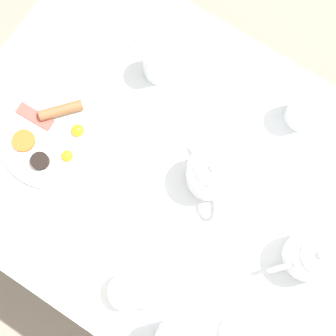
{
  "coord_description": "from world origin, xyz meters",
  "views": [
    {
      "loc": [
        0.21,
        0.13,
        1.91
      ],
      "look_at": [
        0.0,
        0.0,
        0.79
      ],
      "focal_mm": 50.0,
      "sensor_mm": 36.0,
      "label": 1
    }
  ],
  "objects_px": {
    "breakfast_plate": "(53,136)",
    "napkin_folded": "(118,23)",
    "fork_spare": "(62,250)",
    "teapot_near": "(311,258)",
    "teacup_with_saucer_right": "(127,291)",
    "water_glass_short": "(305,110)",
    "teacup_with_saucer_left": "(237,335)",
    "wine_glass_spare": "(158,62)",
    "knife_by_plate": "(237,88)",
    "teapot_far": "(211,174)"
  },
  "relations": [
    {
      "from": "breakfast_plate",
      "to": "napkin_folded",
      "type": "bearing_deg",
      "value": -173.04
    },
    {
      "from": "breakfast_plate",
      "to": "fork_spare",
      "type": "bearing_deg",
      "value": 40.08
    },
    {
      "from": "teapot_near",
      "to": "teacup_with_saucer_right",
      "type": "bearing_deg",
      "value": 173.61
    },
    {
      "from": "napkin_folded",
      "to": "fork_spare",
      "type": "bearing_deg",
      "value": 21.7
    },
    {
      "from": "breakfast_plate",
      "to": "napkin_folded",
      "type": "xyz_separation_m",
      "value": [
        -0.35,
        -0.04,
        -0.01
      ]
    },
    {
      "from": "water_glass_short",
      "to": "teacup_with_saucer_left",
      "type": "bearing_deg",
      "value": 14.26
    },
    {
      "from": "napkin_folded",
      "to": "fork_spare",
      "type": "relative_size",
      "value": 0.89
    },
    {
      "from": "teapot_near",
      "to": "wine_glass_spare",
      "type": "height_order",
      "value": "teapot_near"
    },
    {
      "from": "teacup_with_saucer_left",
      "to": "water_glass_short",
      "type": "height_order",
      "value": "water_glass_short"
    },
    {
      "from": "teacup_with_saucer_right",
      "to": "wine_glass_spare",
      "type": "height_order",
      "value": "wine_glass_spare"
    },
    {
      "from": "water_glass_short",
      "to": "fork_spare",
      "type": "relative_size",
      "value": 0.63
    },
    {
      "from": "water_glass_short",
      "to": "knife_by_plate",
      "type": "xyz_separation_m",
      "value": [
        0.02,
        -0.17,
        -0.05
      ]
    },
    {
      "from": "water_glass_short",
      "to": "teapot_far",
      "type": "bearing_deg",
      "value": -22.4
    },
    {
      "from": "teacup_with_saucer_right",
      "to": "teapot_near",
      "type": "bearing_deg",
      "value": 132.97
    },
    {
      "from": "fork_spare",
      "to": "teacup_with_saucer_left",
      "type": "bearing_deg",
      "value": 97.98
    },
    {
      "from": "teapot_near",
      "to": "water_glass_short",
      "type": "distance_m",
      "value": 0.36
    },
    {
      "from": "teacup_with_saucer_right",
      "to": "teacup_with_saucer_left",
      "type": "bearing_deg",
      "value": 102.07
    },
    {
      "from": "teacup_with_saucer_left",
      "to": "water_glass_short",
      "type": "bearing_deg",
      "value": -165.74
    },
    {
      "from": "teapot_far",
      "to": "teacup_with_saucer_left",
      "type": "height_order",
      "value": "teapot_far"
    },
    {
      "from": "knife_by_plate",
      "to": "teacup_with_saucer_right",
      "type": "bearing_deg",
      "value": 4.82
    },
    {
      "from": "wine_glass_spare",
      "to": "fork_spare",
      "type": "bearing_deg",
      "value": 6.67
    },
    {
      "from": "teapot_far",
      "to": "teacup_with_saucer_right",
      "type": "distance_m",
      "value": 0.34
    },
    {
      "from": "teacup_with_saucer_left",
      "to": "wine_glass_spare",
      "type": "xyz_separation_m",
      "value": [
        -0.45,
        -0.51,
        0.03
      ]
    },
    {
      "from": "teapot_far",
      "to": "teacup_with_saucer_right",
      "type": "xyz_separation_m",
      "value": [
        0.33,
        -0.02,
        -0.03
      ]
    },
    {
      "from": "teapot_near",
      "to": "wine_glass_spare",
      "type": "distance_m",
      "value": 0.6
    },
    {
      "from": "teacup_with_saucer_right",
      "to": "breakfast_plate",
      "type": "bearing_deg",
      "value": -119.7
    },
    {
      "from": "wine_glass_spare",
      "to": "knife_by_plate",
      "type": "bearing_deg",
      "value": 109.62
    },
    {
      "from": "teapot_far",
      "to": "napkin_folded",
      "type": "bearing_deg",
      "value": 17.48
    },
    {
      "from": "teacup_with_saucer_left",
      "to": "wine_glass_spare",
      "type": "height_order",
      "value": "wine_glass_spare"
    },
    {
      "from": "breakfast_plate",
      "to": "wine_glass_spare",
      "type": "xyz_separation_m",
      "value": [
        -0.29,
        0.12,
        0.04
      ]
    },
    {
      "from": "teacup_with_saucer_right",
      "to": "napkin_folded",
      "type": "bearing_deg",
      "value": -143.67
    },
    {
      "from": "teacup_with_saucer_right",
      "to": "knife_by_plate",
      "type": "height_order",
      "value": "teacup_with_saucer_right"
    },
    {
      "from": "breakfast_plate",
      "to": "napkin_folded",
      "type": "distance_m",
      "value": 0.35
    },
    {
      "from": "breakfast_plate",
      "to": "water_glass_short",
      "type": "distance_m",
      "value": 0.63
    },
    {
      "from": "fork_spare",
      "to": "napkin_folded",
      "type": "bearing_deg",
      "value": -158.3
    },
    {
      "from": "breakfast_plate",
      "to": "knife_by_plate",
      "type": "relative_size",
      "value": 1.18
    },
    {
      "from": "breakfast_plate",
      "to": "knife_by_plate",
      "type": "xyz_separation_m",
      "value": [
        -0.37,
        0.32,
        -0.01
      ]
    },
    {
      "from": "breakfast_plate",
      "to": "knife_by_plate",
      "type": "distance_m",
      "value": 0.49
    },
    {
      "from": "breakfast_plate",
      "to": "teacup_with_saucer_left",
      "type": "relative_size",
      "value": 1.7
    },
    {
      "from": "water_glass_short",
      "to": "fork_spare",
      "type": "xyz_separation_m",
      "value": [
        0.6,
        -0.31,
        -0.05
      ]
    },
    {
      "from": "teapot_far",
      "to": "breakfast_plate",
      "type": "bearing_deg",
      "value": 62.9
    },
    {
      "from": "teapot_near",
      "to": "teapot_far",
      "type": "distance_m",
      "value": 0.3
    },
    {
      "from": "teapot_near",
      "to": "fork_spare",
      "type": "distance_m",
      "value": 0.58
    },
    {
      "from": "water_glass_short",
      "to": "knife_by_plate",
      "type": "height_order",
      "value": "water_glass_short"
    },
    {
      "from": "teapot_near",
      "to": "napkin_folded",
      "type": "bearing_deg",
      "value": 110.23
    },
    {
      "from": "teapot_near",
      "to": "napkin_folded",
      "type": "relative_size",
      "value": 1.14
    },
    {
      "from": "wine_glass_spare",
      "to": "teacup_with_saucer_right",
      "type": "bearing_deg",
      "value": 25.98
    },
    {
      "from": "teapot_far",
      "to": "water_glass_short",
      "type": "height_order",
      "value": "teapot_far"
    },
    {
      "from": "water_glass_short",
      "to": "fork_spare",
      "type": "distance_m",
      "value": 0.68
    },
    {
      "from": "teapot_far",
      "to": "teapot_near",
      "type": "bearing_deg",
      "value": -143.07
    }
  ]
}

